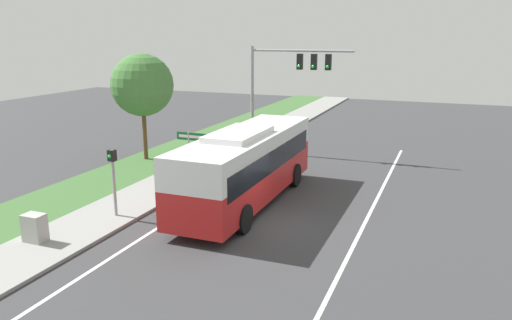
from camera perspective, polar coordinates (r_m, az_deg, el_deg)
The scene contains 11 objects.
ground_plane at distance 19.38m, azimuth 0.92°, elevation -7.34°, with size 80.00×80.00×0.00m, color #38383A.
sidewalk at distance 22.18m, azimuth -14.29°, elevation -4.81°, with size 2.80×80.00×0.12m.
grass_verge at distance 24.14m, azimuth -20.48°, elevation -3.76°, with size 3.60×80.00×0.10m.
lane_divider_near at distance 20.84m, azimuth -8.43°, elevation -5.92°, with size 0.14×30.00×0.01m.
lane_divider_far at distance 18.51m, azimuth 11.53°, elevation -8.69°, with size 0.14×30.00×0.01m.
bus at distance 21.22m, azimuth -1.11°, elevation -0.30°, with size 2.72×10.18×3.31m.
signal_gantry at distance 29.72m, azimuth 3.41°, elevation 9.56°, with size 6.20×0.41×6.45m.
pedestrian_signal at distance 20.19m, azimuth -16.02°, elevation -1.29°, with size 0.28×0.34×2.78m.
street_sign at distance 24.76m, azimuth -7.51°, elevation 1.68°, with size 1.61×0.08×2.49m.
utility_cabinet at distance 19.00m, azimuth -23.98°, elevation -7.09°, with size 0.75×0.53×0.98m.
roadside_tree at distance 28.93m, azimuth -12.88°, elevation 8.34°, with size 3.50×3.50×6.02m.
Camera 1 is at (6.36, -16.88, 7.09)m, focal length 35.00 mm.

